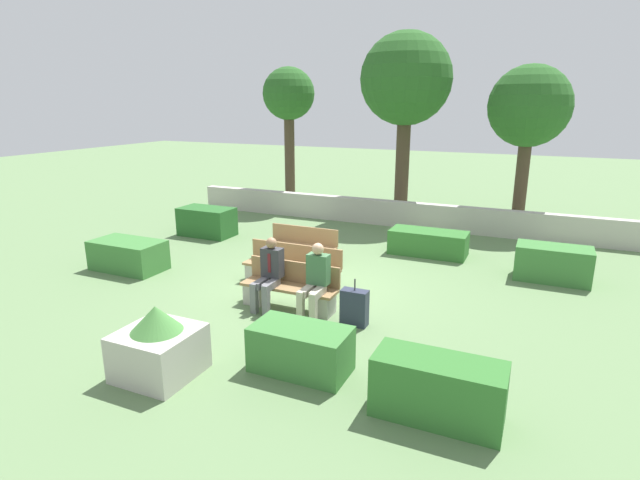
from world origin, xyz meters
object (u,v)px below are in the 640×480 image
object	(u,v)px
planter_corner_left	(158,346)
person_seated_woman	(315,278)
suitcase	(354,308)
tree_leftmost	(289,98)
bench_front	(290,291)
bench_left_side	(292,270)
tree_center_right	(529,108)
tree_center_left	(406,81)
bench_right_side	(301,250)
person_seated_man	(269,271)

from	to	relation	value
planter_corner_left	person_seated_woman	bearing A→B (deg)	67.23
planter_corner_left	suitcase	size ratio (longest dim) A/B	1.24
tree_leftmost	bench_front	bearing A→B (deg)	-62.38
bench_left_side	tree_center_right	bearing A→B (deg)	50.30
person_seated_woman	tree_leftmost	size ratio (longest dim) A/B	0.27
tree_leftmost	tree_center_left	world-z (taller)	tree_center_left
bench_right_side	person_seated_woman	xyz separation A→B (m)	(1.58, -2.59, 0.40)
person_seated_woman	tree_center_left	world-z (taller)	tree_center_left
bench_left_side	person_seated_man	bearing A→B (deg)	-93.53
person_seated_woman	tree_center_left	distance (m)	8.81
bench_left_side	bench_front	bearing A→B (deg)	-75.55
tree_leftmost	tree_center_left	bearing A→B (deg)	-1.70
person_seated_woman	bench_left_side	bearing A→B (deg)	132.49
person_seated_woman	tree_center_left	bearing A→B (deg)	95.07
person_seated_man	tree_center_left	size ratio (longest dim) A/B	0.23
bench_right_side	person_seated_man	world-z (taller)	person_seated_man
tree_center_left	bench_right_side	bearing A→B (deg)	-99.00
bench_right_side	bench_front	bearing A→B (deg)	-62.91
tree_leftmost	tree_center_right	xyz separation A→B (m)	(7.59, 0.12, -0.29)
bench_right_side	person_seated_man	distance (m)	2.71
person_seated_woman	tree_center_right	world-z (taller)	tree_center_right
planter_corner_left	suitcase	bearing A→B (deg)	54.21
tree_center_left	tree_center_right	size ratio (longest dim) A/B	1.22
bench_front	person_seated_man	xyz separation A→B (m)	(-0.34, -0.14, 0.39)
person_seated_man	tree_leftmost	distance (m)	9.53
bench_front	tree_center_right	bearing A→B (deg)	67.41
bench_front	bench_right_side	xyz separation A→B (m)	(-1.00, 2.45, -0.00)
person_seated_woman	suitcase	xyz separation A→B (m)	(0.76, -0.07, -0.40)
bench_left_side	bench_right_side	world-z (taller)	same
person_seated_man	suitcase	world-z (taller)	person_seated_man
bench_front	planter_corner_left	distance (m)	2.87
bench_left_side	planter_corner_left	bearing A→B (deg)	-101.73
bench_right_side	tree_leftmost	size ratio (longest dim) A/B	0.35
tree_center_left	bench_front	bearing A→B (deg)	-89.04
bench_front	person_seated_man	world-z (taller)	person_seated_man
planter_corner_left	tree_center_right	size ratio (longest dim) A/B	0.22
tree_leftmost	planter_corner_left	bearing A→B (deg)	-71.35
bench_right_side	tree_center_left	bearing A→B (deg)	86.02
bench_front	tree_leftmost	distance (m)	9.69
bench_right_side	suitcase	xyz separation A→B (m)	(2.33, -2.66, 0.00)
person_seated_man	tree_leftmost	xyz separation A→B (m)	(-3.86, 8.16, 3.05)
planter_corner_left	bench_right_side	bearing A→B (deg)	94.93
planter_corner_left	tree_center_left	size ratio (longest dim) A/B	0.18
tree_center_right	bench_left_side	bearing A→B (deg)	-118.65
planter_corner_left	bench_left_side	bearing A→B (deg)	89.32
bench_left_side	planter_corner_left	distance (m)	3.85
bench_left_side	bench_right_side	distance (m)	1.50
bench_right_side	tree_leftmost	bearing A→B (deg)	124.93
bench_right_side	tree_leftmost	distance (m)	7.29
bench_front	bench_left_side	xyz separation A→B (m)	(-0.49, 1.04, 0.01)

